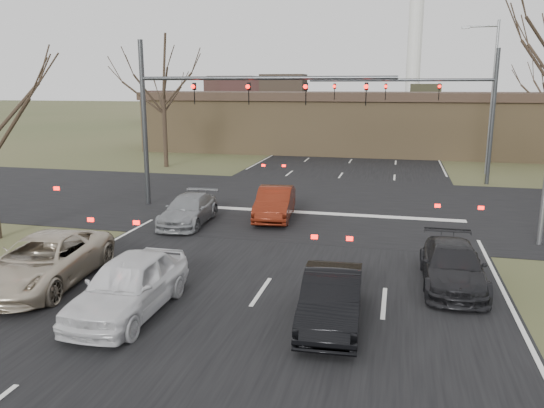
{
  "coord_description": "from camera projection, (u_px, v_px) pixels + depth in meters",
  "views": [
    {
      "loc": [
        3.68,
        -10.97,
        5.86
      ],
      "look_at": [
        -0.35,
        5.82,
        2.0
      ],
      "focal_mm": 35.0,
      "sensor_mm": 36.0,
      "label": 1
    }
  ],
  "objects": [
    {
      "name": "car_white_sedan",
      "position": [
        129.0,
        285.0,
        13.83
      ],
      "size": [
        1.85,
        4.56,
        1.55
      ],
      "primitive_type": "imported",
      "rotation": [
        0.0,
        0.0,
        0.0
      ],
      "color": "silver",
      "rests_on": "ground"
    },
    {
      "name": "streetlight_right_far",
      "position": [
        490.0,
        90.0,
        34.8
      ],
      "size": [
        2.34,
        0.25,
        10.0
      ],
      "color": "gray",
      "rests_on": "ground"
    },
    {
      "name": "car_silver_suv",
      "position": [
        44.0,
        261.0,
        15.86
      ],
      "size": [
        2.99,
        5.52,
        1.47
      ],
      "primitive_type": "imported",
      "rotation": [
        0.0,
        0.0,
        0.11
      ],
      "color": "#C2B49D",
      "rests_on": "ground"
    },
    {
      "name": "mast_arm_far",
      "position": [
        444.0,
        100.0,
        31.85
      ],
      "size": [
        11.12,
        0.24,
        8.0
      ],
      "color": "#383A3D",
      "rests_on": "ground"
    },
    {
      "name": "car_grey_ahead",
      "position": [
        189.0,
        210.0,
        22.86
      ],
      "size": [
        1.97,
        4.37,
        1.24
      ],
      "primitive_type": "imported",
      "rotation": [
        0.0,
        0.0,
        0.05
      ],
      "color": "gray",
      "rests_on": "ground"
    },
    {
      "name": "road_cross",
      "position": [
        321.0,
        204.0,
        26.76
      ],
      "size": [
        200.0,
        14.0,
        0.02
      ],
      "primitive_type": "cube",
      "color": "black",
      "rests_on": "ground"
    },
    {
      "name": "tree_left_far",
      "position": [
        162.0,
        64.0,
        37.61
      ],
      "size": [
        5.7,
        5.7,
        9.5
      ],
      "color": "black",
      "rests_on": "ground"
    },
    {
      "name": "car_charcoal_sedan",
      "position": [
        453.0,
        266.0,
        15.74
      ],
      "size": [
        1.83,
        4.37,
        1.26
      ],
      "primitive_type": "imported",
      "rotation": [
        0.0,
        0.0,
        0.01
      ],
      "color": "black",
      "rests_on": "ground"
    },
    {
      "name": "mast_arm_near",
      "position": [
        207.0,
        103.0,
        24.95
      ],
      "size": [
        12.12,
        0.24,
        8.0
      ],
      "color": "#383A3D",
      "rests_on": "ground"
    },
    {
      "name": "road_main",
      "position": [
        371.0,
        131.0,
        69.46
      ],
      "size": [
        14.0,
        300.0,
        0.02
      ],
      "primitive_type": "cube",
      "color": "black",
      "rests_on": "ground"
    },
    {
      "name": "car_black_hatch",
      "position": [
        332.0,
        298.0,
        13.24
      ],
      "size": [
        1.64,
        4.16,
        1.35
      ],
      "primitive_type": "imported",
      "rotation": [
        0.0,
        0.0,
        0.05
      ],
      "color": "black",
      "rests_on": "ground"
    },
    {
      "name": "ground",
      "position": [
        229.0,
        339.0,
        12.53
      ],
      "size": [
        360.0,
        360.0,
        0.0
      ],
      "primitive_type": "plane",
      "color": "#3B4625",
      "rests_on": "ground"
    },
    {
      "name": "building",
      "position": [
        381.0,
        122.0,
        47.55
      ],
      "size": [
        42.4,
        10.4,
        5.3
      ],
      "color": "olive",
      "rests_on": "ground"
    },
    {
      "name": "car_red_ahead",
      "position": [
        275.0,
        203.0,
        23.79
      ],
      "size": [
        1.94,
        4.42,
        1.41
      ],
      "primitive_type": "imported",
      "rotation": [
        0.0,
        0.0,
        0.11
      ],
      "color": "#5C1A0D",
      "rests_on": "ground"
    }
  ]
}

